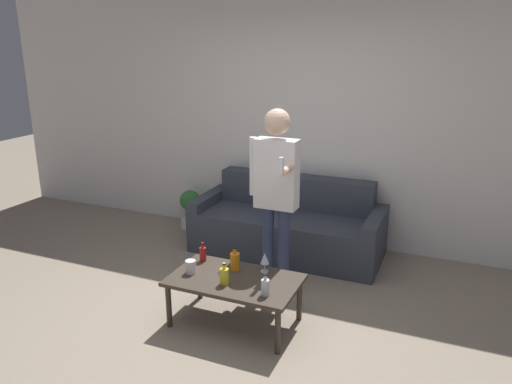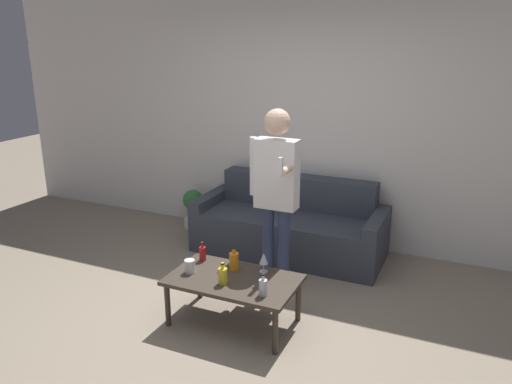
{
  "view_description": "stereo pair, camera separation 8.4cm",
  "coord_description": "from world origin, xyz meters",
  "px_view_note": "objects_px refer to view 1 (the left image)",
  "views": [
    {
      "loc": [
        1.57,
        -2.96,
        2.2
      ],
      "look_at": [
        -0.01,
        0.77,
        0.95
      ],
      "focal_mm": 35.0,
      "sensor_mm": 36.0,
      "label": 1
    },
    {
      "loc": [
        1.65,
        -2.93,
        2.2
      ],
      "look_at": [
        -0.01,
        0.77,
        0.95
      ],
      "focal_mm": 35.0,
      "sensor_mm": 36.0,
      "label": 2
    }
  ],
  "objects_px": {
    "coffee_table": "(235,283)",
    "bottle_orange": "(235,261)",
    "couch": "(288,226)",
    "person_standing_front": "(276,186)"
  },
  "relations": [
    {
      "from": "couch",
      "to": "coffee_table",
      "type": "bearing_deg",
      "value": -86.77
    },
    {
      "from": "couch",
      "to": "coffee_table",
      "type": "height_order",
      "value": "couch"
    },
    {
      "from": "coffee_table",
      "to": "bottle_orange",
      "type": "distance_m",
      "value": 0.2
    },
    {
      "from": "person_standing_front",
      "to": "couch",
      "type": "bearing_deg",
      "value": 101.87
    },
    {
      "from": "coffee_table",
      "to": "person_standing_front",
      "type": "distance_m",
      "value": 0.91
    },
    {
      "from": "bottle_orange",
      "to": "couch",
      "type": "bearing_deg",
      "value": 90.88
    },
    {
      "from": "couch",
      "to": "person_standing_front",
      "type": "height_order",
      "value": "person_standing_front"
    },
    {
      "from": "couch",
      "to": "coffee_table",
      "type": "relative_size",
      "value": 1.95
    },
    {
      "from": "couch",
      "to": "person_standing_front",
      "type": "bearing_deg",
      "value": -78.13
    },
    {
      "from": "couch",
      "to": "bottle_orange",
      "type": "relative_size",
      "value": 10.02
    }
  ]
}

